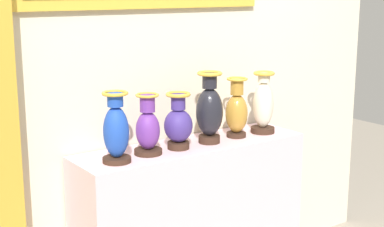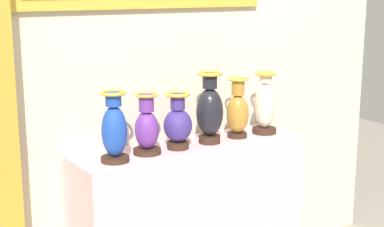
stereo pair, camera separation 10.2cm
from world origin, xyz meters
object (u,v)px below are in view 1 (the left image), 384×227
object	(u,v)px
vase_violet	(148,128)
vase_ochre	(237,111)
vase_ivory	(263,105)
vase_indigo	(178,124)
vase_onyx	(209,110)
vase_sapphire	(116,130)

from	to	relation	value
vase_violet	vase_ochre	distance (m)	0.62
vase_ochre	vase_ivory	xyz separation A→B (m)	(0.20, -0.01, 0.02)
vase_indigo	vase_ochre	world-z (taller)	vase_ochre
vase_indigo	vase_violet	bearing A→B (deg)	178.22
vase_onyx	vase_ochre	size ratio (longest dim) A/B	1.16
vase_indigo	vase_ivory	size ratio (longest dim) A/B	0.83
vase_onyx	vase_ochre	xyz separation A→B (m)	(0.21, 0.01, -0.03)
vase_ochre	vase_violet	bearing A→B (deg)	-179.21
vase_sapphire	vase_indigo	size ratio (longest dim) A/B	1.16
vase_onyx	vase_ivory	bearing A→B (deg)	-0.03
vase_onyx	vase_ivory	size ratio (longest dim) A/B	1.09
vase_sapphire	vase_violet	bearing A→B (deg)	9.54
vase_indigo	vase_onyx	distance (m)	0.22
vase_violet	vase_indigo	bearing A→B (deg)	-1.78
vase_ivory	vase_indigo	bearing A→B (deg)	-179.85
vase_sapphire	vase_ochre	world-z (taller)	vase_sapphire
vase_indigo	vase_ochre	distance (m)	0.43
vase_violet	vase_ochre	bearing A→B (deg)	0.79
vase_sapphire	vase_ivory	distance (m)	1.03
vase_violet	vase_ivory	bearing A→B (deg)	-0.30
vase_onyx	vase_violet	bearing A→B (deg)	179.43
vase_indigo	vase_onyx	xyz separation A→B (m)	(0.22, 0.00, 0.05)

